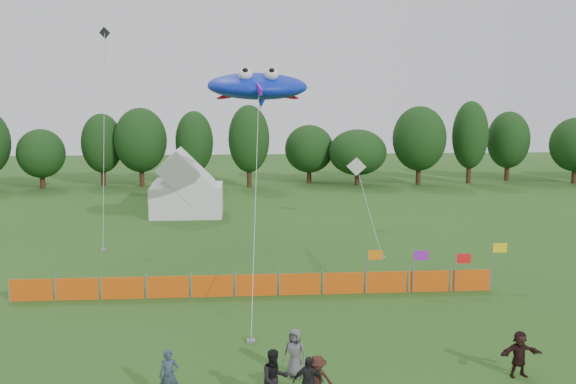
{
  "coord_description": "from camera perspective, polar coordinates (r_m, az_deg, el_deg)",
  "views": [
    {
      "loc": [
        -1.93,
        -19.43,
        9.05
      ],
      "look_at": [
        0.0,
        6.0,
        5.2
      ],
      "focal_mm": 40.0,
      "sensor_mm": 36.0,
      "label": 1
    }
  ],
  "objects": [
    {
      "name": "spectator_b",
      "position": [
        19.4,
        -1.2,
        -16.3
      ],
      "size": [
        1.03,
        0.9,
        1.78
      ],
      "primitive_type": "imported",
      "rotation": [
        0.0,
        0.0,
        0.31
      ],
      "color": "black",
      "rests_on": "ground"
    },
    {
      "name": "flag_row",
      "position": [
        30.89,
        13.07,
        -6.11
      ],
      "size": [
        6.73,
        0.75,
        2.11
      ],
      "color": "gray",
      "rests_on": "ground"
    },
    {
      "name": "ground",
      "position": [
        21.52,
        1.26,
        -16.28
      ],
      "size": [
        160.0,
        160.0,
        0.0
      ],
      "primitive_type": "plane",
      "color": "#234C16",
      "rests_on": "ground"
    },
    {
      "name": "tent_left",
      "position": [
        52.15,
        -9.49,
        0.58
      ],
      "size": [
        4.26,
        4.26,
        3.75
      ],
      "color": "silver",
      "rests_on": "ground"
    },
    {
      "name": "small_kite_white",
      "position": [
        43.47,
        6.57,
        0.62
      ],
      "size": [
        1.36,
        10.69,
        4.73
      ],
      "color": "white",
      "rests_on": "ground"
    },
    {
      "name": "stingray_kite",
      "position": [
        37.36,
        -2.67,
        9.34
      ],
      "size": [
        6.45,
        22.08,
        10.61
      ],
      "color": "#102CE4",
      "rests_on": "ground"
    },
    {
      "name": "spectator_c",
      "position": [
        19.61,
        2.61,
        -16.41
      ],
      "size": [
        1.06,
        0.71,
        1.53
      ],
      "primitive_type": "imported",
      "rotation": [
        0.0,
        0.0,
        0.15
      ],
      "color": "black",
      "rests_on": "ground"
    },
    {
      "name": "spectator_f",
      "position": [
        22.67,
        19.88,
        -13.38
      ],
      "size": [
        1.45,
        0.55,
        1.53
      ],
      "primitive_type": "imported",
      "rotation": [
        0.0,
        0.0,
        0.07
      ],
      "color": "black",
      "rests_on": "ground"
    },
    {
      "name": "spectator_d",
      "position": [
        19.48,
        1.8,
        -16.54
      ],
      "size": [
        0.93,
        0.42,
        1.56
      ],
      "primitive_type": "imported",
      "rotation": [
        0.0,
        0.0,
        0.04
      ],
      "color": "black",
      "rests_on": "ground"
    },
    {
      "name": "spectator_a",
      "position": [
        20.12,
        -10.53,
        -15.76
      ],
      "size": [
        0.61,
        0.43,
        1.61
      ],
      "primitive_type": "imported",
      "rotation": [
        0.0,
        0.0,
        0.07
      ],
      "color": "#2C3C4A",
      "rests_on": "ground"
    },
    {
      "name": "spectator_e",
      "position": [
        21.39,
        0.61,
        -14.1
      ],
      "size": [
        0.93,
        0.8,
        1.6
      ],
      "primitive_type": "imported",
      "rotation": [
        0.0,
        0.0,
        -0.45
      ],
      "color": "#545359",
      "rests_on": "ground"
    },
    {
      "name": "tent_right",
      "position": [
        49.25,
        -8.96,
        0.16
      ],
      "size": [
        5.4,
        4.32,
        3.81
      ],
      "color": "silver",
      "rests_on": "ground"
    },
    {
      "name": "small_kite_dark",
      "position": [
        43.04,
        -16.04,
        6.15
      ],
      "size": [
        1.6,
        8.64,
        13.7
      ],
      "color": "black",
      "rests_on": "ground"
    },
    {
      "name": "treeline",
      "position": [
        64.64,
        -1.19,
        4.26
      ],
      "size": [
        104.57,
        8.78,
        8.36
      ],
      "color": "#382314",
      "rests_on": "ground"
    },
    {
      "name": "barrier_fence",
      "position": [
        29.52,
        -2.84,
        -8.26
      ],
      "size": [
        21.9,
        0.06,
        1.0
      ],
      "color": "#D94D0C",
      "rests_on": "ground"
    }
  ]
}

